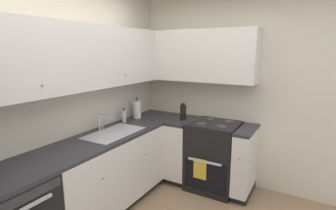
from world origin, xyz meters
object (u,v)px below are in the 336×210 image
object	(u,v)px
soap_bottle	(124,116)
oven_range	(214,155)
paper_towel_roll	(137,109)
oil_bottle	(183,112)

from	to	relation	value
soap_bottle	oven_range	bearing A→B (deg)	-63.97
paper_towel_roll	oil_bottle	bearing A→B (deg)	-67.62
oven_range	soap_bottle	xyz separation A→B (m)	(-0.53, 1.09, 0.52)
soap_bottle	paper_towel_roll	size ratio (longest dim) A/B	0.62
oven_range	soap_bottle	size ratio (longest dim) A/B	5.50
soap_bottle	oil_bottle	size ratio (longest dim) A/B	0.82
paper_towel_roll	oil_bottle	size ratio (longest dim) A/B	1.33
soap_bottle	oil_bottle	xyz separation A→B (m)	(0.51, -0.63, 0.02)
oven_range	oil_bottle	distance (m)	0.72
oven_range	paper_towel_roll	world-z (taller)	paper_towel_roll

